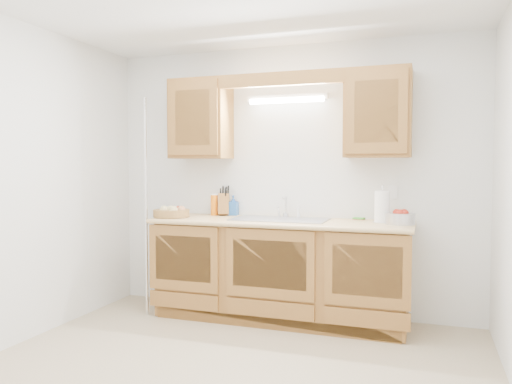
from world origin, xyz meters
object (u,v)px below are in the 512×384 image
at_px(fruit_basket, 171,212).
at_px(knife_block, 224,204).
at_px(apple_bowl, 400,218).
at_px(paper_towel, 382,207).

bearing_deg(fruit_basket, knife_block, 39.31).
bearing_deg(apple_bowl, fruit_basket, -177.30).
height_order(fruit_basket, paper_towel, paper_towel).
height_order(fruit_basket, apple_bowl, apple_bowl).
height_order(paper_towel, apple_bowl, paper_towel).
bearing_deg(knife_block, fruit_basket, -159.35).
bearing_deg(fruit_basket, paper_towel, 4.11).
relative_size(fruit_basket, apple_bowl, 1.77).
relative_size(paper_towel, apple_bowl, 1.28).
height_order(knife_block, paper_towel, paper_towel).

